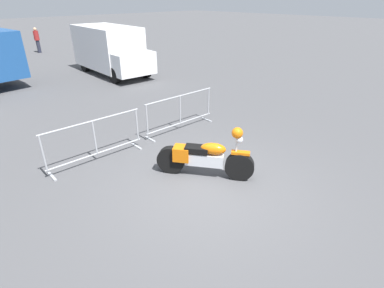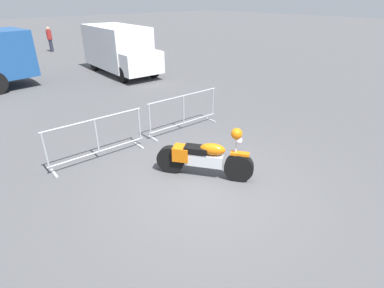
{
  "view_description": "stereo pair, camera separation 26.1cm",
  "coord_description": "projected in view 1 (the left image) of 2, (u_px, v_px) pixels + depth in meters",
  "views": [
    {
      "loc": [
        -3.93,
        -3.55,
        3.66
      ],
      "look_at": [
        0.32,
        0.76,
        0.65
      ],
      "focal_mm": 28.0,
      "sensor_mm": 36.0,
      "label": 1
    },
    {
      "loc": [
        -3.74,
        -3.73,
        3.66
      ],
      "look_at": [
        0.32,
        0.76,
        0.65
      ],
      "focal_mm": 28.0,
      "sensor_mm": 36.0,
      "label": 2
    }
  ],
  "objects": [
    {
      "name": "pedestrian",
      "position": [
        37.0,
        39.0,
        20.93
      ],
      "size": [
        0.42,
        0.42,
        1.69
      ],
      "rotation": [
        0.0,
        0.0,
        1.28
      ],
      "color": "#262838",
      "rests_on": "ground"
    },
    {
      "name": "ground_plane",
      "position": [
        206.0,
        187.0,
        6.37
      ],
      "size": [
        120.0,
        120.0,
        0.0
      ],
      "primitive_type": "plane",
      "color": "#4C4C4F"
    },
    {
      "name": "crowd_barrier_near",
      "position": [
        95.0,
        140.0,
        7.15
      ],
      "size": [
        2.47,
        0.54,
        1.07
      ],
      "rotation": [
        0.0,
        0.0,
        -0.04
      ],
      "color": "#9EA0A5",
      "rests_on": "ground"
    },
    {
      "name": "planter_island",
      "position": [
        109.0,
        51.0,
        21.04
      ],
      "size": [
        4.27,
        4.27,
        0.81
      ],
      "color": "#ADA89E",
      "rests_on": "ground"
    },
    {
      "name": "crowd_barrier_far",
      "position": [
        180.0,
        112.0,
        8.88
      ],
      "size": [
        2.47,
        0.54,
        1.07
      ],
      "rotation": [
        0.0,
        0.0,
        -0.04
      ],
      "color": "#9EA0A5",
      "rests_on": "ground"
    },
    {
      "name": "delivery_van",
      "position": [
        110.0,
        49.0,
        15.09
      ],
      "size": [
        2.25,
        5.11,
        2.31
      ],
      "rotation": [
        0.0,
        0.0,
        -1.63
      ],
      "color": "white",
      "rests_on": "ground"
    },
    {
      "name": "motorcycle",
      "position": [
        205.0,
        157.0,
        6.59
      ],
      "size": [
        1.37,
        1.9,
        1.23
      ],
      "rotation": [
        0.0,
        0.0,
        -0.97
      ],
      "color": "black",
      "rests_on": "ground"
    }
  ]
}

